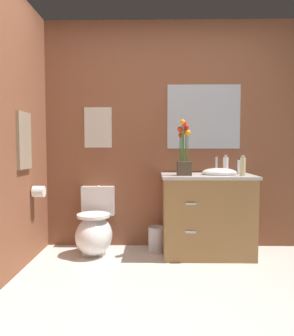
{
  "coord_description": "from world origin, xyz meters",
  "views": [
    {
      "loc": [
        -0.13,
        -2.06,
        1.12
      ],
      "look_at": [
        -0.19,
        1.23,
        0.9
      ],
      "focal_mm": 34.9,
      "sensor_mm": 36.0,
      "label": 1
    }
  ],
  "objects": [
    {
      "name": "vanity_cabinet",
      "position": [
        0.43,
        1.28,
        0.43
      ],
      "size": [
        0.94,
        0.56,
        1.01
      ],
      "color": "#9E7242",
      "rests_on": "ground_plane"
    },
    {
      "name": "hand_wash_bottle",
      "position": [
        0.75,
        1.14,
        0.93
      ],
      "size": [
        0.05,
        0.05,
        0.2
      ],
      "color": "beige",
      "rests_on": "vanity_cabinet"
    },
    {
      "name": "wall_poster",
      "position": [
        -0.74,
        1.58,
        1.33
      ],
      "size": [
        0.3,
        0.01,
        0.44
      ],
      "primitive_type": "cube",
      "color": "beige"
    },
    {
      "name": "hanging_towel",
      "position": [
        -1.31,
        0.91,
        1.17
      ],
      "size": [
        0.03,
        0.28,
        0.52
      ],
      "primitive_type": "cube",
      "color": "gray"
    },
    {
      "name": "wall_back",
      "position": [
        0.2,
        1.61,
        1.25
      ],
      "size": [
        4.12,
        0.05,
        2.5
      ],
      "primitive_type": "cube",
      "color": "brown",
      "rests_on": "ground_plane"
    },
    {
      "name": "lotion_bottle",
      "position": [
        0.61,
        1.28,
        0.93
      ],
      "size": [
        0.06,
        0.06,
        0.2
      ],
      "color": "white",
      "rests_on": "vanity_cabinet"
    },
    {
      "name": "toilet_paper_roll",
      "position": [
        -1.25,
        1.11,
        0.68
      ],
      "size": [
        0.11,
        0.11,
        0.11
      ],
      "primitive_type": "cylinder",
      "rotation": [
        0.0,
        1.57,
        0.0
      ],
      "color": "white"
    },
    {
      "name": "soap_bottle",
      "position": [
        0.78,
        1.36,
        0.91
      ],
      "size": [
        0.06,
        0.06,
        0.17
      ],
      "color": "white",
      "rests_on": "vanity_cabinet"
    },
    {
      "name": "wall_mirror",
      "position": [
        0.43,
        1.58,
        1.45
      ],
      "size": [
        0.8,
        0.01,
        0.7
      ],
      "primitive_type": "cube",
      "color": "#B2BCC6"
    },
    {
      "name": "toilet",
      "position": [
        -0.74,
        1.31,
        0.24
      ],
      "size": [
        0.38,
        0.59,
        0.69
      ],
      "color": "white",
      "rests_on": "ground_plane"
    },
    {
      "name": "trash_bin",
      "position": [
        -0.09,
        1.36,
        0.14
      ],
      "size": [
        0.18,
        0.18,
        0.27
      ],
      "color": "#B7B7BC",
      "rests_on": "ground_plane"
    },
    {
      "name": "ground_plane",
      "position": [
        0.0,
        0.0,
        0.0
      ],
      "size": [
        8.82,
        8.82,
        0.0
      ],
      "primitive_type": "plane",
      "color": "beige"
    },
    {
      "name": "flower_vase",
      "position": [
        0.18,
        1.2,
        1.04
      ],
      "size": [
        0.14,
        0.14,
        0.55
      ],
      "color": "#4C3D2D",
      "rests_on": "vanity_cabinet"
    }
  ]
}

